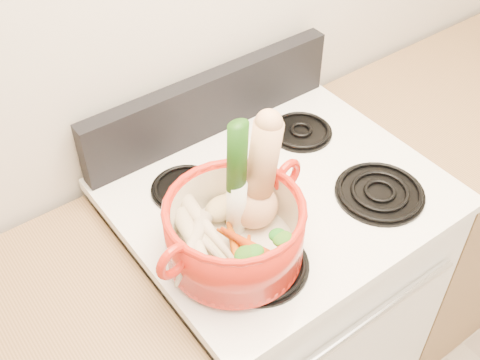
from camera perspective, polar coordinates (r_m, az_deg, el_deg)
wall_back at (r=1.53m, az=-4.22°, el=15.99°), size 3.50×0.02×2.60m
stove_body at (r=1.89m, az=3.09°, el=-11.60°), size 0.76×0.65×0.92m
cooktop at (r=1.52m, az=3.75°, el=-1.35°), size 0.78×0.67×0.03m
control_backsplash at (r=1.64m, az=-2.78°, el=7.25°), size 0.76×0.05×0.18m
oven_handle at (r=1.50m, az=11.94°, el=-13.00°), size 0.60×0.02×0.02m
burner_front_left at (r=1.34m, az=1.81°, el=-7.95°), size 0.22×0.22×0.02m
burner_front_right at (r=1.53m, az=13.12°, el=-1.10°), size 0.22×0.22×0.02m
burner_back_left at (r=1.51m, az=-5.19°, el=-0.72°), size 0.17×0.17×0.02m
burner_back_right at (r=1.68m, az=5.80°, el=4.68°), size 0.17×0.17×0.02m
dutch_oven at (r=1.29m, az=-0.53°, el=-4.89°), size 0.35×0.35×0.15m
pot_handle_left at (r=1.18m, az=-6.34°, el=-7.67°), size 0.09×0.03×0.08m
pot_handle_right at (r=1.34m, az=4.50°, el=0.45°), size 0.09×0.03×0.08m
squash at (r=1.28m, az=1.61°, el=0.29°), size 0.15×0.12×0.28m
leek at (r=1.24m, az=-0.36°, el=0.20°), size 0.05×0.06×0.31m
ginger at (r=1.36m, az=-1.77°, el=-2.73°), size 0.10×0.08×0.05m
parsnip_0 at (r=1.29m, az=-2.54°, el=-5.93°), size 0.05×0.25×0.07m
parsnip_1 at (r=1.27m, az=-3.84°, el=-6.66°), size 0.08×0.23×0.06m
parsnip_2 at (r=1.30m, az=-3.95°, el=-5.13°), size 0.05×0.19×0.06m
parsnip_3 at (r=1.27m, az=-4.71°, el=-6.46°), size 0.17×0.14×0.06m
parsnip_4 at (r=1.30m, az=-3.17°, el=-4.41°), size 0.05×0.23×0.07m
carrot_0 at (r=1.28m, az=0.06°, el=-7.00°), size 0.08×0.16×0.05m
carrot_1 at (r=1.28m, az=-0.36°, el=-6.92°), size 0.10×0.17×0.05m
carrot_2 at (r=1.28m, az=0.53°, el=-6.35°), size 0.07×0.15×0.04m
carrot_3 at (r=1.25m, az=0.63°, el=-7.62°), size 0.11×0.11×0.04m
carrot_4 at (r=1.26m, az=1.29°, el=-6.52°), size 0.08×0.17×0.05m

